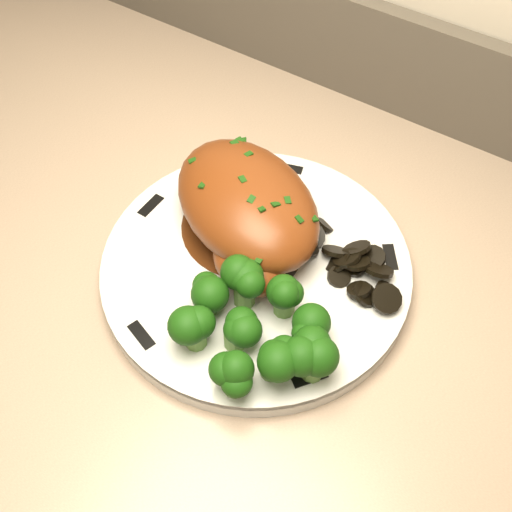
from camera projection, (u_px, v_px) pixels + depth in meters
The scene contains 11 objects.
counter at pixel (317, 505), 0.91m from camera, with size 2.04×0.67×1.00m.
plate at pixel (256, 268), 0.60m from camera, with size 0.29×0.29×0.02m, color silver.
rim_accent_0 at pixel (390, 257), 0.60m from camera, with size 0.03×0.01×0.00m, color black.
rim_accent_1 at pixel (288, 168), 0.67m from camera, with size 0.03×0.01×0.00m, color black.
rim_accent_2 at pixel (151, 206), 0.63m from camera, with size 0.03×0.01×0.00m, color black.
rim_accent_3 at pixel (141, 335), 0.55m from camera, with size 0.03×0.01×0.00m, color black.
rim_accent_4 at pixel (309, 378), 0.52m from camera, with size 0.03×0.01×0.00m, color black.
gravy_pool at pixel (247, 226), 0.62m from camera, with size 0.13×0.13×0.00m, color #401D0B.
chicken_breast at pixel (247, 210), 0.59m from camera, with size 0.20×0.18×0.07m.
mushroom_pile at pixel (346, 268), 0.58m from camera, with size 0.10×0.08×0.03m.
broccoli_florets at pixel (254, 327), 0.52m from camera, with size 0.14×0.11×0.04m.
Camera 1 is at (0.18, 1.41, 1.38)m, focal length 45.00 mm.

